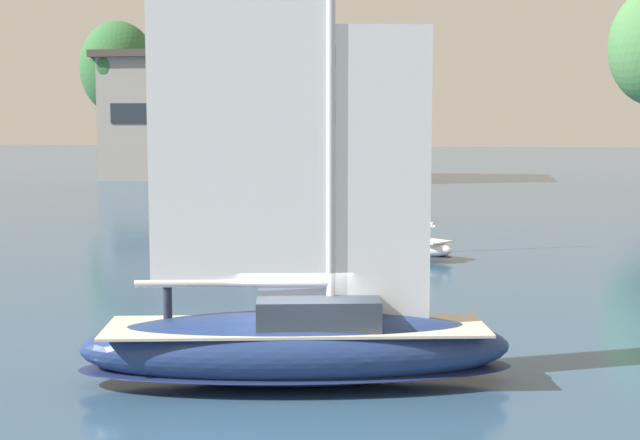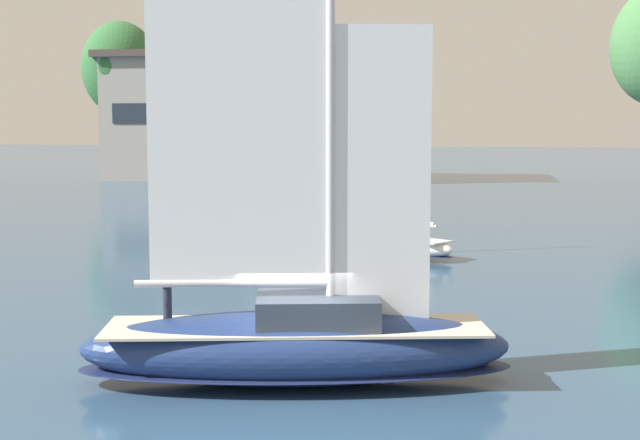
% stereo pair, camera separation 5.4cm
% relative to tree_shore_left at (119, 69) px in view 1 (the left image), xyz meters
% --- Properties ---
extents(ground_plane, '(400.00, 400.00, 0.00)m').
position_rel_tree_shore_left_xyz_m(ground_plane, '(32.80, -68.41, -11.31)').
color(ground_plane, '#2D4C6B').
extents(waterfront_building, '(31.53, 13.55, 12.93)m').
position_rel_tree_shore_left_xyz_m(waterfront_building, '(14.34, 2.32, -4.80)').
color(waterfront_building, gray).
rests_on(waterfront_building, ground).
extents(tree_shore_left, '(7.85, 7.85, 16.16)m').
position_rel_tree_shore_left_xyz_m(tree_shore_left, '(0.00, 0.00, 0.00)').
color(tree_shore_left, brown).
rests_on(tree_shore_left, ground).
extents(sailboat_main, '(10.04, 4.73, 13.31)m').
position_rel_tree_shore_left_xyz_m(sailboat_main, '(32.82, -68.41, -10.26)').
color(sailboat_main, navy).
rests_on(sailboat_main, ground).
extents(sailboat_moored_mid_channel, '(6.06, 5.00, 8.54)m').
position_rel_tree_shore_left_xyz_m(sailboat_moored_mid_channel, '(33.12, -48.83, -10.73)').
color(sailboat_moored_mid_channel, white).
rests_on(sailboat_moored_mid_channel, ground).
extents(sailboat_moored_far_slip, '(5.33, 6.61, 9.25)m').
position_rel_tree_shore_left_xyz_m(sailboat_moored_far_slip, '(23.18, -37.47, -10.68)').
color(sailboat_moored_far_slip, maroon).
rests_on(sailboat_moored_far_slip, ground).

